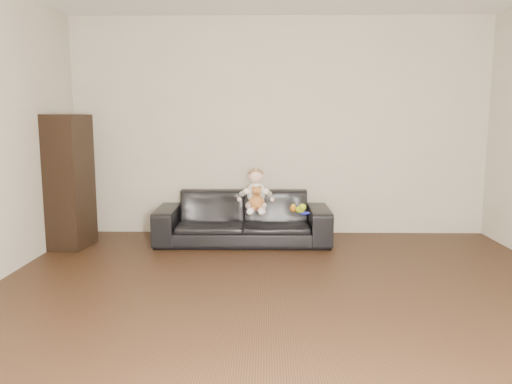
{
  "coord_description": "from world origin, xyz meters",
  "views": [
    {
      "loc": [
        -0.16,
        -3.32,
        1.42
      ],
      "look_at": [
        -0.27,
        2.16,
        0.6
      ],
      "focal_mm": 35.0,
      "sensor_mm": 36.0,
      "label": 1
    }
  ],
  "objects_px": {
    "baby": "(256,193)",
    "toy_blue_disc": "(305,213)",
    "toy_green": "(300,209)",
    "sofa": "(243,218)",
    "toy_rattle": "(293,209)",
    "teddy_bear": "(257,198)",
    "cabinet": "(70,182)"
  },
  "relations": [
    {
      "from": "toy_blue_disc",
      "to": "toy_green",
      "type": "bearing_deg",
      "value": 159.3
    },
    {
      "from": "baby",
      "to": "toy_green",
      "type": "bearing_deg",
      "value": -14.1
    },
    {
      "from": "toy_green",
      "to": "toy_blue_disc",
      "type": "relative_size",
      "value": 1.12
    },
    {
      "from": "baby",
      "to": "toy_blue_disc",
      "type": "height_order",
      "value": "baby"
    },
    {
      "from": "cabinet",
      "to": "teddy_bear",
      "type": "xyz_separation_m",
      "value": [
        2.04,
        -0.02,
        -0.17
      ]
    },
    {
      "from": "sofa",
      "to": "cabinet",
      "type": "xyz_separation_m",
      "value": [
        -1.88,
        -0.23,
        0.44
      ]
    },
    {
      "from": "sofa",
      "to": "toy_rattle",
      "type": "distance_m",
      "value": 0.59
    },
    {
      "from": "baby",
      "to": "cabinet",
      "type": "bearing_deg",
      "value": 179.22
    },
    {
      "from": "sofa",
      "to": "toy_green",
      "type": "height_order",
      "value": "sofa"
    },
    {
      "from": "sofa",
      "to": "baby",
      "type": "height_order",
      "value": "baby"
    },
    {
      "from": "toy_green",
      "to": "toy_blue_disc",
      "type": "height_order",
      "value": "toy_green"
    },
    {
      "from": "baby",
      "to": "toy_green",
      "type": "distance_m",
      "value": 0.52
    },
    {
      "from": "toy_green",
      "to": "baby",
      "type": "bearing_deg",
      "value": 170.22
    },
    {
      "from": "toy_rattle",
      "to": "cabinet",
      "type": "bearing_deg",
      "value": -177.26
    },
    {
      "from": "toy_rattle",
      "to": "toy_blue_disc",
      "type": "distance_m",
      "value": 0.16
    },
    {
      "from": "toy_rattle",
      "to": "toy_green",
      "type": "bearing_deg",
      "value": -45.68
    },
    {
      "from": "baby",
      "to": "toy_rattle",
      "type": "xyz_separation_m",
      "value": [
        0.41,
        -0.01,
        -0.17
      ]
    },
    {
      "from": "toy_green",
      "to": "toy_rattle",
      "type": "relative_size",
      "value": 1.6
    },
    {
      "from": "sofa",
      "to": "baby",
      "type": "distance_m",
      "value": 0.35
    },
    {
      "from": "teddy_bear",
      "to": "toy_blue_disc",
      "type": "distance_m",
      "value": 0.55
    },
    {
      "from": "toy_green",
      "to": "cabinet",
      "type": "bearing_deg",
      "value": -179.05
    },
    {
      "from": "toy_green",
      "to": "toy_rattle",
      "type": "xyz_separation_m",
      "value": [
        -0.07,
        0.08,
        -0.0
      ]
    },
    {
      "from": "toy_blue_disc",
      "to": "cabinet",
      "type": "bearing_deg",
      "value": -179.48
    },
    {
      "from": "baby",
      "to": "toy_green",
      "type": "relative_size",
      "value": 3.89
    },
    {
      "from": "sofa",
      "to": "teddy_bear",
      "type": "bearing_deg",
      "value": -58.61
    },
    {
      "from": "sofa",
      "to": "toy_green",
      "type": "distance_m",
      "value": 0.68
    },
    {
      "from": "sofa",
      "to": "toy_blue_disc",
      "type": "relative_size",
      "value": 17.77
    },
    {
      "from": "teddy_bear",
      "to": "toy_green",
      "type": "bearing_deg",
      "value": -11.65
    },
    {
      "from": "cabinet",
      "to": "toy_rattle",
      "type": "relative_size",
      "value": 18.75
    },
    {
      "from": "baby",
      "to": "toy_blue_disc",
      "type": "distance_m",
      "value": 0.58
    },
    {
      "from": "cabinet",
      "to": "toy_rattle",
      "type": "bearing_deg",
      "value": 8.59
    },
    {
      "from": "teddy_bear",
      "to": "toy_green",
      "type": "distance_m",
      "value": 0.5
    }
  ]
}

